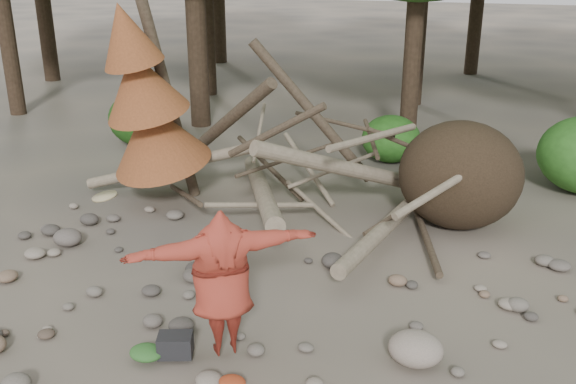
% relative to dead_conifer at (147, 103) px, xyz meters
% --- Properties ---
extents(ground, '(120.00, 120.00, 0.00)m').
position_rel_dead_conifer_xyz_m(ground, '(3.12, -3.37, -2.11)').
color(ground, '#514C44').
rests_on(ground, ground).
extents(deadfall_pile, '(8.55, 5.24, 3.30)m').
position_rel_dead_conifer_xyz_m(deadfall_pile, '(5.13, 0.87, -1.16)').
color(deadfall_pile, '#332619').
rests_on(deadfall_pile, ground).
extents(dead_conifer, '(2.06, 2.16, 4.35)m').
position_rel_dead_conifer_xyz_m(dead_conifer, '(0.00, 0.00, 0.00)').
color(dead_conifer, '#4C3F30').
rests_on(dead_conifer, ground).
extents(bush_left, '(1.80, 1.80, 1.44)m').
position_rel_dead_conifer_xyz_m(bush_left, '(-2.38, 3.83, -1.39)').
color(bush_left, '#205216').
rests_on(bush_left, ground).
extents(bush_mid, '(1.40, 1.40, 1.12)m').
position_rel_dead_conifer_xyz_m(bush_mid, '(3.92, 4.43, -1.55)').
color(bush_mid, '#2B691E').
rests_on(bush_mid, ground).
extents(frisbee_thrower, '(2.43, 1.87, 2.17)m').
position_rel_dead_conifer_xyz_m(frisbee_thrower, '(3.26, -4.11, -1.08)').
color(frisbee_thrower, '#9D3223').
rests_on(frisbee_thrower, ground).
extents(backpack, '(0.49, 0.40, 0.28)m').
position_rel_dead_conifer_xyz_m(backpack, '(2.72, -4.38, -1.97)').
color(backpack, black).
rests_on(backpack, ground).
extents(cloth_green, '(0.43, 0.36, 0.16)m').
position_rel_dead_conifer_xyz_m(cloth_green, '(2.41, -4.54, -2.03)').
color(cloth_green, '#2E6327').
rests_on(cloth_green, ground).
extents(boulder_mid_right, '(0.68, 0.61, 0.41)m').
position_rel_dead_conifer_xyz_m(boulder_mid_right, '(5.56, -3.54, -1.91)').
color(boulder_mid_right, gray).
rests_on(boulder_mid_right, ground).
extents(boulder_mid_left, '(0.50, 0.45, 0.30)m').
position_rel_dead_conifer_xyz_m(boulder_mid_left, '(-0.57, -2.00, -1.96)').
color(boulder_mid_left, '#625952').
rests_on(boulder_mid_left, ground).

